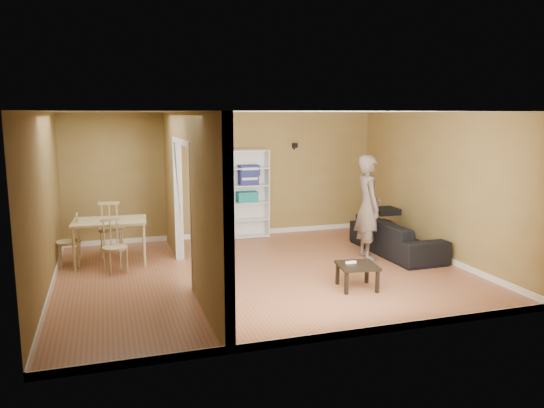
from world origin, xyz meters
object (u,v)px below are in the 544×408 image
at_px(sofa, 396,232).
at_px(chair_near, 115,246).
at_px(coffee_table, 357,268).
at_px(dining_table, 110,224).
at_px(chair_left, 68,241).
at_px(bookshelf, 249,193).
at_px(person, 368,198).
at_px(chair_far, 111,228).

bearing_deg(sofa, chair_near, 85.40).
xyz_separation_m(coffee_table, chair_near, (-3.41, 1.93, 0.13)).
distance_m(coffee_table, chair_near, 3.92).
height_order(coffee_table, chair_near, chair_near).
xyz_separation_m(dining_table, chair_near, (0.06, -0.59, -0.25)).
bearing_deg(chair_left, dining_table, 88.32).
height_order(bookshelf, coffee_table, bookshelf).
bearing_deg(bookshelf, dining_table, -156.12).
bearing_deg(chair_near, dining_table, 75.10).
bearing_deg(sofa, bookshelf, 45.13).
distance_m(bookshelf, chair_left, 3.76).
bearing_deg(dining_table, chair_left, 179.73).
bearing_deg(coffee_table, sofa, 45.10).
xyz_separation_m(sofa, coffee_table, (-1.61, -1.61, -0.10)).
height_order(coffee_table, dining_table, dining_table).
height_order(sofa, person, person).
height_order(sofa, bookshelf, bookshelf).
relative_size(bookshelf, chair_far, 1.78).
height_order(sofa, chair_near, chair_near).
xyz_separation_m(sofa, person, (-0.67, -0.14, 0.68)).
relative_size(sofa, dining_table, 1.77).
relative_size(bookshelf, dining_table, 1.50).
xyz_separation_m(sofa, dining_table, (-5.07, 0.91, 0.27)).
relative_size(coffee_table, dining_table, 0.45).
bearing_deg(bookshelf, coffee_table, -80.44).
distance_m(chair_left, chair_near, 0.95).
xyz_separation_m(person, chair_near, (-4.34, 0.46, -0.65)).
distance_m(chair_near, chair_far, 1.14).
distance_m(dining_table, chair_left, 0.72).
bearing_deg(chair_near, sofa, -24.17).
distance_m(sofa, bookshelf, 3.16).
bearing_deg(chair_left, sofa, 79.58).
bearing_deg(chair_left, chair_far, 126.00).
bearing_deg(chair_far, bookshelf, -158.37).
bearing_deg(coffee_table, person, 57.73).
height_order(bookshelf, chair_far, bookshelf).
xyz_separation_m(sofa, chair_left, (-5.75, 0.91, 0.04)).
distance_m(sofa, coffee_table, 2.28).
relative_size(sofa, chair_far, 2.11).
height_order(sofa, dining_table, sofa).
bearing_deg(person, dining_table, 83.95).
height_order(sofa, chair_far, chair_far).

